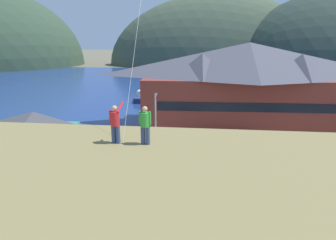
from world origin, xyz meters
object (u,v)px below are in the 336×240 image
(storage_shed_waterside, at_px, (197,111))
(parked_car_front_row_silver, at_px, (323,191))
(parked_car_lone_by_shed, at_px, (165,198))
(parked_car_front_row_end, at_px, (185,156))
(wharf_dock, at_px, (157,101))
(parked_car_mid_row_near, at_px, (117,156))
(person_companion, at_px, (145,124))
(person_kite_flyer, at_px, (115,123))
(parked_car_back_row_right, at_px, (329,163))
(harbor_lodge, at_px, (247,83))
(parking_light_pole, at_px, (156,118))
(storage_shed_near_lot, at_px, (36,136))
(moored_boat_wharfside, at_px, (142,98))

(storage_shed_waterside, bearing_deg, parked_car_front_row_silver, -64.31)
(parked_car_lone_by_shed, bearing_deg, parked_car_front_row_end, 82.82)
(wharf_dock, distance_m, parked_car_mid_row_near, 28.46)
(person_companion, bearing_deg, person_kite_flyer, 179.41)
(parked_car_back_row_right, bearing_deg, parked_car_mid_row_near, -178.16)
(parked_car_mid_row_near, bearing_deg, parked_car_front_row_end, 6.66)
(wharf_dock, bearing_deg, parked_car_back_row_right, -54.55)
(harbor_lodge, distance_m, parking_light_pole, 15.53)
(storage_shed_waterside, distance_m, parking_light_pole, 11.52)
(storage_shed_waterside, height_order, person_companion, person_companion)
(harbor_lodge, relative_size, person_companion, 17.11)
(parked_car_back_row_right, distance_m, parked_car_mid_row_near, 19.50)
(parked_car_mid_row_near, xyz_separation_m, parked_car_front_row_silver, (16.85, -4.74, 0.00))
(storage_shed_waterside, height_order, parked_car_front_row_end, storage_shed_waterside)
(harbor_lodge, xyz_separation_m, person_kite_flyer, (-10.16, -27.99, 2.22))
(parked_car_front_row_silver, bearing_deg, parked_car_mid_row_near, 164.27)
(storage_shed_near_lot, distance_m, parked_car_mid_row_near, 8.48)
(storage_shed_waterside, relative_size, parked_car_back_row_right, 1.33)
(storage_shed_near_lot, relative_size, parked_car_lone_by_shed, 1.90)
(harbor_lodge, distance_m, parked_car_mid_row_near, 21.19)
(harbor_lodge, height_order, moored_boat_wharfside, harbor_lodge)
(storage_shed_near_lot, relative_size, parked_car_back_row_right, 1.92)
(parked_car_front_row_silver, distance_m, person_kite_flyer, 16.93)
(harbor_lodge, relative_size, parked_car_back_row_right, 7.06)
(parking_light_pole, relative_size, person_kite_flyer, 3.35)
(parked_car_lone_by_shed, height_order, person_kite_flyer, person_kite_flyer)
(storage_shed_near_lot, distance_m, parked_car_front_row_end, 14.79)
(storage_shed_near_lot, height_order, storage_shed_waterside, storage_shed_near_lot)
(parked_car_back_row_right, xyz_separation_m, parking_light_pole, (-16.42, 3.69, 2.67))
(storage_shed_near_lot, height_order, person_companion, person_companion)
(harbor_lodge, bearing_deg, person_companion, -107.47)
(wharf_dock, bearing_deg, person_companion, -82.35)
(harbor_lodge, relative_size, parked_car_front_row_silver, 6.96)
(parked_car_back_row_right, height_order, parked_car_lone_by_shed, same)
(person_kite_flyer, bearing_deg, harbor_lodge, 70.04)
(storage_shed_waterside, distance_m, person_kite_flyer, 28.68)
(parked_car_lone_by_shed, relative_size, person_companion, 2.45)
(parked_car_lone_by_shed, relative_size, parking_light_pole, 0.69)
(moored_boat_wharfside, xyz_separation_m, parked_car_front_row_silver, (20.41, -34.81, 0.34))
(storage_shed_near_lot, distance_m, wharf_dock, 29.07)
(parked_car_front_row_silver, distance_m, parked_car_front_row_end, 11.82)
(harbor_lodge, height_order, parked_car_mid_row_near, harbor_lodge)
(moored_boat_wharfside, height_order, person_companion, person_companion)
(wharf_dock, bearing_deg, parked_car_mid_row_near, -89.35)
(moored_boat_wharfside, height_order, parked_car_front_row_silver, moored_boat_wharfside)
(storage_shed_waterside, relative_size, parking_light_pole, 0.90)
(person_kite_flyer, relative_size, person_companion, 1.07)
(storage_shed_near_lot, relative_size, storage_shed_waterside, 1.44)
(wharf_dock, relative_size, parked_car_back_row_right, 3.47)
(storage_shed_near_lot, relative_size, parking_light_pole, 1.30)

